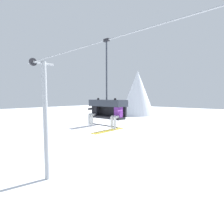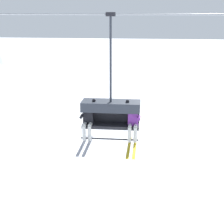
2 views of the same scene
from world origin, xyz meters
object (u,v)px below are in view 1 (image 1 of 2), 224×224
chairlift_chair (108,105)px  skier_black (94,111)px  skier_purple (117,113)px  lift_tower_near (45,119)px

chairlift_chair → skier_black: chairlift_chair is taller
skier_purple → chairlift_chair: bearing=163.4°
lift_tower_near → skier_black: bearing=-8.0°
chairlift_chair → skier_purple: (0.71, -0.21, -0.32)m
skier_black → skier_purple: (1.43, 0.00, 0.00)m
lift_tower_near → chairlift_chair: bearing=-5.6°
chairlift_chair → skier_purple: bearing=-16.6°
lift_tower_near → chairlift_chair: (7.30, -0.71, 1.33)m
lift_tower_near → skier_black: size_ratio=5.49×
lift_tower_near → chairlift_chair: size_ratio=2.42×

